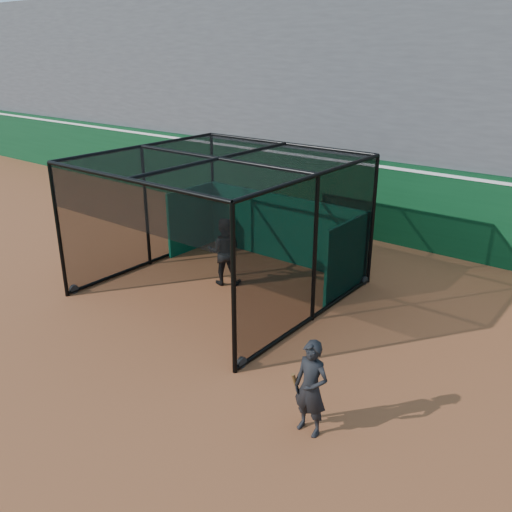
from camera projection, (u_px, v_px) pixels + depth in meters
The scene contains 6 objects.
ground at pixel (174, 339), 11.31m from camera, with size 120.00×120.00×0.00m, color #964F2B.
outfield_wall at pixel (368, 197), 17.08m from camera, with size 50.00×0.50×2.50m.
grandstand at pixel (426, 85), 18.69m from camera, with size 50.00×7.85×8.95m.
batting_cage at pixel (221, 227), 13.09m from camera, with size 5.48×5.42×3.29m.
batter at pixel (224, 251), 13.68m from camera, with size 0.85×0.66×1.75m, color black.
on_deck_player at pixel (311, 388), 8.31m from camera, with size 0.62×0.42×1.60m.
Camera 1 is at (7.50, -6.73, 5.69)m, focal length 38.00 mm.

